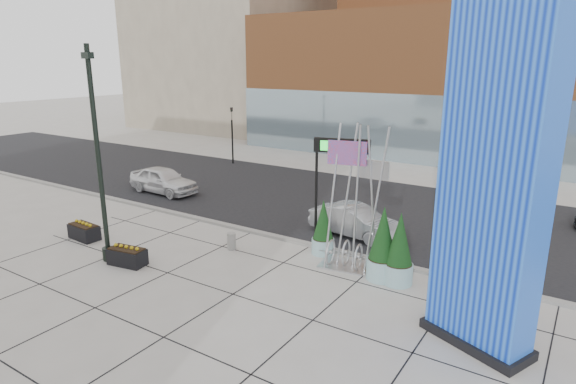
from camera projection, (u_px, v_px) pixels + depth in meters
The scene contains 18 objects.
ground at pixel (229, 276), 16.98m from camera, with size 160.00×160.00×0.00m, color #9E9991.
street_asphalt at pixel (352, 206), 25.08m from camera, with size 80.00×12.00×0.02m, color black.
curb_edge at pixel (290, 240), 20.21m from camera, with size 80.00×0.30×0.12m, color gray.
tower_podium at pixel (462, 85), 36.88m from camera, with size 34.00×10.00×11.00m, color #AA6031.
tower_glass_front at pixel (441, 132), 33.78m from camera, with size 34.00×0.60×5.00m, color #8CA5B2.
blue_pylon at pixel (494, 181), 11.77m from camera, with size 3.06×2.25×9.34m.
lamp_post at pixel (100, 177), 17.49m from camera, with size 0.52×0.44×7.91m.
public_art_sculpture at pixel (353, 232), 17.28m from camera, with size 2.49×1.51×5.31m.
concrete_bollard at pixel (231, 241), 19.29m from camera, with size 0.35×0.35×0.68m, color gray.
overhead_street_sign at pixel (335, 156), 17.92m from camera, with size 2.10×0.80×4.53m.
round_planter_east at pixel (383, 245), 16.45m from camera, with size 1.05×1.05×2.63m.
round_planter_mid at pixel (399, 250), 16.13m from camera, with size 1.01×1.01×2.53m.
round_planter_west at pixel (323, 228), 18.68m from camera, with size 0.88×0.88×2.20m.
box_planter_north at pixel (84, 231), 20.40m from camera, with size 1.46×0.79×0.78m.
box_planter_south at pixel (127, 256), 17.84m from camera, with size 1.49×0.92×0.77m.
car_white_west at pixel (163, 180), 27.41m from camera, with size 1.75×4.35×1.48m, color white.
car_silver_mid at pixel (355, 221), 20.63m from camera, with size 1.42×4.06×1.34m, color #979A9E.
traffic_signal at pixel (232, 132), 34.80m from camera, with size 0.15×0.18×4.10m.
Camera 1 is at (10.21, -11.96, 7.37)m, focal length 30.00 mm.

